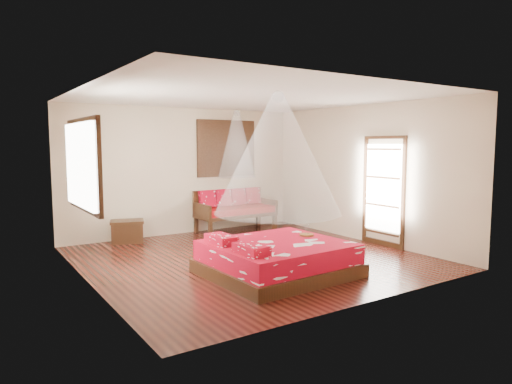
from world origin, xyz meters
TOP-DOWN VIEW (x-y plane):
  - room at (0.00, 0.00)m, footprint 5.54×5.54m
  - bed at (-0.23, -1.09)m, footprint 2.13×1.94m
  - daybed at (1.08, 2.38)m, footprint 1.82×0.81m
  - storage_chest at (-1.41, 2.45)m, footprint 0.78×0.66m
  - shutter_panel at (1.08, 2.72)m, footprint 1.52×0.06m
  - window_left at (-2.71, 0.20)m, footprint 0.10×1.74m
  - glazed_door at (2.72, -0.60)m, footprint 0.08×1.02m
  - wine_tray at (0.49, -0.95)m, footprint 0.24×0.24m
  - mosquito_net_main at (-0.21, -1.09)m, footprint 1.93×1.93m
  - mosquito_net_daybed at (1.08, 2.25)m, footprint 0.85×0.85m

SIDE VIEW (x-z plane):
  - storage_chest at x=-1.41m, z-range 0.00..0.46m
  - bed at x=-0.23m, z-range -0.07..0.57m
  - daybed at x=1.08m, z-range 0.05..1.00m
  - wine_tray at x=0.49m, z-range 0.45..0.65m
  - glazed_door at x=2.72m, z-range -0.01..2.15m
  - room at x=0.00m, z-range -0.02..2.82m
  - window_left at x=-2.71m, z-range 1.03..2.37m
  - mosquito_net_main at x=-0.21m, z-range 0.95..2.75m
  - shutter_panel at x=1.08m, z-range 1.24..2.56m
  - mosquito_net_daybed at x=1.08m, z-range 1.25..2.75m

